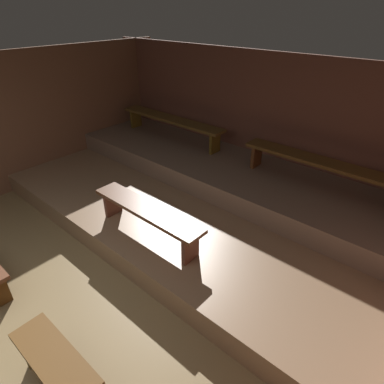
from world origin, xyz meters
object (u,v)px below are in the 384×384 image
Objects in this scene: bench_middle_right at (324,166)px; bench_floor_right at (56,364)px; bench_lower_center at (147,213)px; bench_middle_left at (171,121)px.

bench_floor_right is at bearing -99.45° from bench_middle_right.
bench_middle_right is at bearing 57.37° from bench_lower_center.
bench_floor_right is 0.41× the size of bench_middle_right.
bench_floor_right is 0.41× the size of bench_middle_left.
bench_floor_right is 0.57× the size of bench_lower_center.
bench_floor_right is at bearing -67.13° from bench_lower_center.
bench_middle_right is at bearing 80.55° from bench_floor_right.
bench_middle_left and bench_middle_right have the same top height.
bench_lower_center is (-0.68, 1.62, 0.33)m from bench_floor_right.
bench_lower_center is at bearing -122.63° from bench_middle_right.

